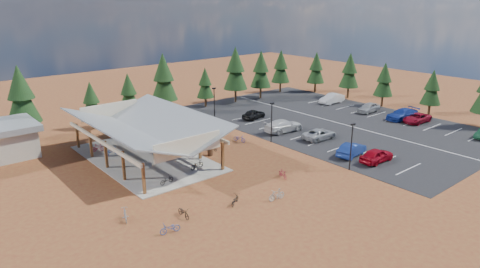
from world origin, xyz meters
TOP-DOWN VIEW (x-y plane):
  - ground at (0.00, 0.00)m, footprint 140.00×140.00m
  - asphalt_lot at (18.50, 3.00)m, footprint 27.00×44.00m
  - concrete_pad at (-10.00, 7.00)m, footprint 10.60×18.60m
  - bike_pavilion at (-10.00, 7.00)m, footprint 11.65×19.40m
  - lamp_post_0 at (5.00, -10.00)m, footprint 0.50×0.25m
  - lamp_post_1 at (5.00, 2.00)m, footprint 0.50×0.25m
  - lamp_post_2 at (5.00, 14.00)m, footprint 0.50×0.25m
  - trash_bin_0 at (-3.84, 3.02)m, footprint 0.60×0.60m
  - trash_bin_1 at (-3.61, 5.87)m, footprint 0.60×0.60m
  - pine_1 at (-18.44, 22.93)m, footprint 4.17×4.17m
  - pine_2 at (-10.00, 22.07)m, footprint 2.88×2.88m
  - pine_3 at (-4.11, 22.76)m, footprint 3.06×3.06m
  - pine_4 at (1.81, 22.69)m, footprint 4.10×4.10m
  - pine_5 at (9.45, 22.47)m, footprint 2.83×2.83m
  - pine_6 at (15.44, 21.85)m, footprint 4.14×4.14m
  - pine_7 at (20.91, 21.32)m, footprint 3.71×3.71m
  - pine_8 at (27.35, 22.70)m, footprint 3.50×3.50m
  - pine_10 at (33.19, -4.24)m, footprint 3.05×3.05m
  - pine_11 at (32.65, 3.73)m, footprint 3.17×3.17m
  - pine_12 at (33.42, 11.29)m, footprint 3.52×3.52m
  - pine_13 at (32.51, 18.33)m, footprint 3.33×3.33m
  - bike_0 at (-11.87, -0.80)m, footprint 1.65×0.78m
  - bike_1 at (-11.54, 4.02)m, footprint 1.52×0.47m
  - bike_2 at (-12.58, 10.37)m, footprint 1.77×0.82m
  - bike_3 at (-13.33, 12.54)m, footprint 1.57×0.74m
  - bike_4 at (-7.42, 0.49)m, footprint 1.85×0.93m
  - bike_5 at (-6.59, 5.36)m, footprint 1.54×0.55m
  - bike_6 at (-8.22, 7.02)m, footprint 1.89×0.70m
  - bike_7 at (-7.84, 12.53)m, footprint 1.87×0.76m
  - bike_8 at (-14.16, -7.39)m, footprint 0.70×1.76m
  - bike_9 at (-18.14, -4.76)m, footprint 1.05×1.86m
  - bike_10 at (-16.36, -8.88)m, footprint 1.75×0.84m
  - bike_11 at (-2.00, -6.97)m, footprint 0.81×1.59m
  - bike_12 at (-9.41, -8.35)m, footprint 1.72×1.37m
  - bike_13 at (-5.98, -10.12)m, footprint 1.80×0.67m
  - bike_14 at (2.01, 4.69)m, footprint 1.11×1.83m
  - bike_15 at (-5.17, 5.72)m, footprint 1.70×1.05m
  - bike_16 at (-2.93, 3.51)m, footprint 1.63×1.11m
  - car_0 at (9.15, -10.55)m, footprint 4.57×1.87m
  - car_1 at (8.65, -7.58)m, footprint 4.77×2.28m
  - car_2 at (10.54, -1.24)m, footprint 5.01×2.45m
  - car_3 at (9.34, 4.06)m, footprint 5.93×2.73m
  - car_4 at (10.51, 11.52)m, footprint 4.42×2.47m
  - car_6 at (27.44, -5.40)m, footprint 4.95×2.36m
  - car_7 at (27.33, -3.09)m, footprint 5.83×3.06m
  - car_8 at (27.13, 2.62)m, footprint 4.58×1.92m
  - car_9 at (27.54, 10.27)m, footprint 5.06×1.82m

SIDE VIEW (x-z plane):
  - ground at x=0.00m, z-range 0.00..0.00m
  - asphalt_lot at x=18.50m, z-range 0.00..0.04m
  - concrete_pad at x=-10.00m, z-range 0.00..0.10m
  - bike_16 at x=-2.93m, z-range 0.00..0.81m
  - bike_12 at x=-9.41m, z-range 0.00..0.87m
  - bike_10 at x=-16.36m, z-range 0.00..0.88m
  - trash_bin_0 at x=-3.84m, z-range 0.00..0.90m
  - trash_bin_1 at x=-3.61m, z-range 0.00..0.90m
  - bike_8 at x=-14.16m, z-range 0.00..0.91m
  - bike_14 at x=2.01m, z-range 0.00..0.91m
  - bike_11 at x=-2.00m, z-range 0.00..0.92m
  - bike_15 at x=-5.17m, z-range 0.00..0.99m
  - bike_0 at x=-11.87m, z-range 0.10..0.93m
  - bike_13 at x=-5.98m, z-range 0.00..1.06m
  - bike_9 at x=-18.14m, z-range 0.00..1.08m
  - bike_2 at x=-12.58m, z-range 0.10..1.00m
  - bike_1 at x=-11.54m, z-range 0.10..1.00m
  - bike_5 at x=-6.59m, z-range 0.10..1.01m
  - bike_3 at x=-13.33m, z-range 0.10..1.01m
  - bike_4 at x=-7.42m, z-range 0.10..1.03m
  - bike_6 at x=-8.22m, z-range 0.10..1.09m
  - bike_7 at x=-7.84m, z-range 0.10..1.19m
  - car_6 at x=27.44m, z-range 0.04..1.40m
  - car_2 at x=10.54m, z-range 0.04..1.41m
  - car_4 at x=10.51m, z-range 0.04..1.46m
  - car_1 at x=8.65m, z-range 0.04..1.55m
  - car_8 at x=27.13m, z-range 0.04..1.59m
  - car_0 at x=9.15m, z-range 0.04..1.59m
  - car_7 at x=27.33m, z-range 0.04..1.65m
  - car_9 at x=27.54m, z-range 0.04..1.70m
  - car_3 at x=9.34m, z-range 0.04..1.72m
  - lamp_post_0 at x=5.00m, z-range 0.41..5.55m
  - lamp_post_1 at x=5.00m, z-range 0.41..5.55m
  - lamp_post_2 at x=5.00m, z-range 0.41..5.55m
  - bike_pavilion at x=-10.00m, z-range 1.34..6.31m
  - pine_5 at x=9.45m, z-range 0.72..7.33m
  - pine_2 at x=-10.00m, z-range 0.74..7.45m
  - pine_10 at x=33.19m, z-range 0.78..7.89m
  - pine_3 at x=-4.11m, z-range 0.78..7.91m
  - pine_11 at x=32.65m, z-range 0.82..8.21m
  - pine_13 at x=32.51m, z-range 0.86..8.62m
  - pine_8 at x=27.35m, z-range 0.90..9.04m
  - pine_12 at x=33.42m, z-range 0.91..9.11m
  - pine_7 at x=20.91m, z-range 0.96..9.60m
  - pine_4 at x=1.81m, z-range 1.06..10.60m
  - pine_6 at x=15.44m, z-range 1.07..10.73m
  - pine_1 at x=-18.44m, z-range 1.08..10.80m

